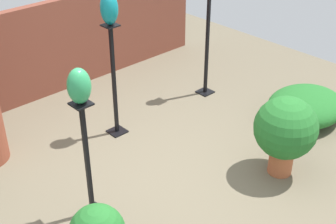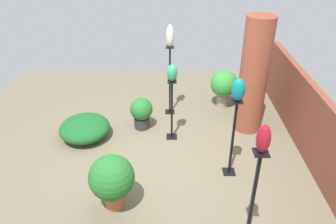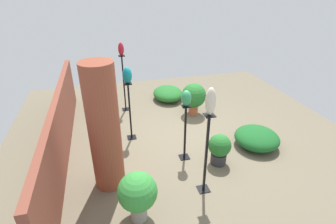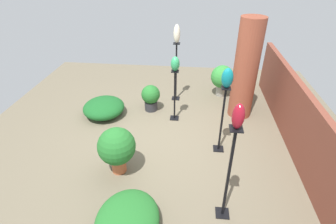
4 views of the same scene
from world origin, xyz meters
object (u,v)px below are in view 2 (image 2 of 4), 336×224
Objects in this scene: pedestal_jade at (172,113)px; art_vase_teal at (239,90)px; brick_pillar at (254,76)px; potted_plant_walkway_edge at (224,85)px; pedestal_ivory at (170,84)px; art_vase_jade at (172,73)px; art_vase_ruby at (263,139)px; art_vase_ivory at (170,36)px; pedestal_teal at (232,142)px; pedestal_ruby at (251,210)px; potted_plant_mid_left at (112,179)px; potted_plant_front_left at (141,112)px.

pedestal_jade is 3.37× the size of art_vase_teal.
potted_plant_walkway_edge is (-0.93, -0.38, -0.62)m from brick_pillar.
pedestal_jade is 0.98m from pedestal_ivory.
pedestal_ivory is at bearing -74.67° from potted_plant_walkway_edge.
pedestal_jade is 0.80m from art_vase_jade.
art_vase_ruby is 3.64m from art_vase_ivory.
pedestal_teal is at bearing 180.00° from art_vase_teal.
pedestal_ruby is 1.91m from potted_plant_mid_left.
art_vase_jade is 0.37× the size of potted_plant_walkway_edge.
art_vase_jade is at bearing 2.65° from pedestal_ivory.
art_vase_teal is at bearing 26.62° from pedestal_ivory.
potted_plant_walkway_edge is (-2.33, 0.19, -1.02)m from art_vase_teal.
art_vase_ruby is 0.38× the size of potted_plant_mid_left.
potted_plant_walkway_edge is (-1.30, 1.15, -0.84)m from art_vase_jade.
pedestal_jade is at bearing -137.07° from art_vase_teal.
potted_plant_walkway_edge is (-1.30, 1.15, -0.04)m from pedestal_jade.
pedestal_ruby is at bearing -11.60° from brick_pillar.
pedestal_jade is at bearing -41.48° from potted_plant_walkway_edge.
art_vase_jade is at bearing -137.07° from pedestal_teal.
pedestal_teal is 4.07× the size of art_vase_ruby.
potted_plant_mid_left is at bearing -112.51° from pedestal_ruby.
pedestal_ruby reaches higher than pedestal_jade.
pedestal_jade is 1.42× the size of potted_plant_walkway_edge.
pedestal_jade is 2.69× the size of art_vase_ivory.
brick_pillar is 1.78m from art_vase_ivory.
pedestal_teal reaches higher than potted_plant_front_left.
potted_plant_mid_left is (2.78, -0.78, -0.17)m from pedestal_ivory.
art_vase_teal is 2.24m from art_vase_ivory.
art_vase_ivory is (-2.00, -1.00, 1.09)m from pedestal_teal.
art_vase_ruby is 0.94× the size of art_vase_teal.
potted_plant_walkway_edge is at bearing 175.35° from pedestal_teal.
pedestal_ruby is at bearing -1.20° from pedestal_teal.
art_vase_ruby is 1.52m from art_vase_teal.
art_vase_ivory is (-0.60, -1.57, 0.58)m from brick_pillar.
art_vase_teal is 0.80× the size of art_vase_ivory.
brick_pillar reaches higher than potted_plant_walkway_edge.
art_vase_jade is at bearing 60.39° from potted_plant_front_left.
pedestal_jade is at bearing 60.39° from potted_plant_front_left.
art_vase_teal is (-1.51, 0.03, -0.19)m from art_vase_ruby.
potted_plant_walkway_edge reaches higher than potted_plant_front_left.
potted_plant_mid_left is (2.18, -2.35, -0.60)m from brick_pillar.
pedestal_jade is 1.99m from potted_plant_mid_left.
art_vase_ruby is 0.75× the size of art_vase_ivory.
potted_plant_front_left is (-2.88, -1.53, -0.36)m from pedestal_ruby.
pedestal_teal is at bearing -22.02° from brick_pillar.
potted_plant_front_left is at bearing -119.61° from pedestal_jade.
art_vase_ruby reaches higher than pedestal_ivory.
art_vase_jade is (0.97, 0.04, 0.66)m from pedestal_ivory.
pedestal_ivory is (-0.60, -1.57, -0.44)m from brick_pillar.
pedestal_teal is at bearing 48.68° from potted_plant_front_left.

